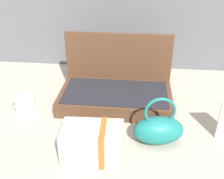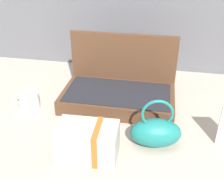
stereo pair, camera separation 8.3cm
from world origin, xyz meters
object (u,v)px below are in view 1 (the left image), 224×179
open_suitcase (116,88)px  teal_pouch_handbag (158,129)px  cream_toiletry_bag (93,142)px  coffee_mug (25,104)px

open_suitcase → teal_pouch_handbag: bearing=-57.5°
cream_toiletry_bag → open_suitcase: bearing=83.3°
open_suitcase → teal_pouch_handbag: (0.19, -0.29, -0.01)m
teal_pouch_handbag → open_suitcase: bearing=122.5°
coffee_mug → open_suitcase: bearing=19.4°
teal_pouch_handbag → cream_toiletry_bag: size_ratio=0.94×
coffee_mug → cream_toiletry_bag: bearing=-35.9°
open_suitcase → coffee_mug: size_ratio=4.32×
open_suitcase → cream_toiletry_bag: bearing=-96.7°
coffee_mug → teal_pouch_handbag: bearing=-14.6°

